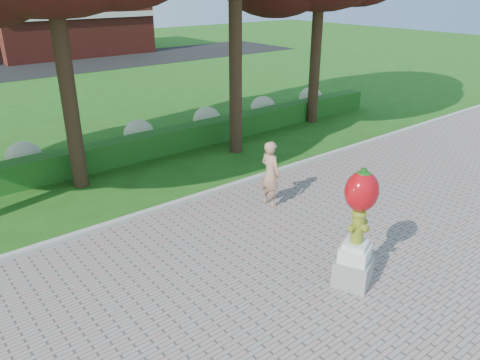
{
  "coord_description": "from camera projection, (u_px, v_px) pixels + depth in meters",
  "views": [
    {
      "loc": [
        -6.32,
        -6.97,
        5.62
      ],
      "look_at": [
        0.08,
        1.0,
        1.27
      ],
      "focal_mm": 35.0,
      "sensor_mm": 36.0,
      "label": 1
    }
  ],
  "objects": [
    {
      "name": "walkway",
      "position": [
        420.0,
        338.0,
        7.97
      ],
      "size": [
        40.0,
        14.0,
        0.04
      ],
      "primitive_type": "cube",
      "color": "gray",
      "rests_on": "ground"
    },
    {
      "name": "hydrant_sculpture",
      "position": [
        358.0,
        225.0,
        8.88
      ],
      "size": [
        0.88,
        0.88,
        2.48
      ],
      "rotation": [
        0.0,
        0.0,
        0.4
      ],
      "color": "gray",
      "rests_on": "walkway"
    },
    {
      "name": "hydrangea_row",
      "position": [
        128.0,
        136.0,
        16.7
      ],
      "size": [
        20.1,
        1.1,
        0.99
      ],
      "color": "#ADB78C",
      "rests_on": "ground"
    },
    {
      "name": "woman",
      "position": [
        270.0,
        174.0,
        12.35
      ],
      "size": [
        0.44,
        0.66,
        1.8
      ],
      "primitive_type": "imported",
      "rotation": [
        0.0,
        0.0,
        1.56
      ],
      "color": "tan",
      "rests_on": "walkway"
    },
    {
      "name": "curb",
      "position": [
        193.0,
        198.0,
        12.97
      ],
      "size": [
        40.0,
        0.18,
        0.15
      ],
      "primitive_type": "cube",
      "color": "#ADADA5",
      "rests_on": "ground"
    },
    {
      "name": "building_right",
      "position": [
        65.0,
        13.0,
        38.6
      ],
      "size": [
        12.0,
        8.0,
        6.4
      ],
      "primitive_type": "cube",
      "color": "maroon",
      "rests_on": "ground"
    },
    {
      "name": "ground",
      "position": [
        264.0,
        244.0,
        10.85
      ],
      "size": [
        100.0,
        100.0,
        0.0
      ],
      "primitive_type": "plane",
      "color": "#225214",
      "rests_on": "ground"
    },
    {
      "name": "lawn_hedge",
      "position": [
        127.0,
        150.0,
        15.71
      ],
      "size": [
        24.0,
        0.7,
        0.8
      ],
      "primitive_type": "cube",
      "color": "#194A15",
      "rests_on": "ground"
    }
  ]
}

